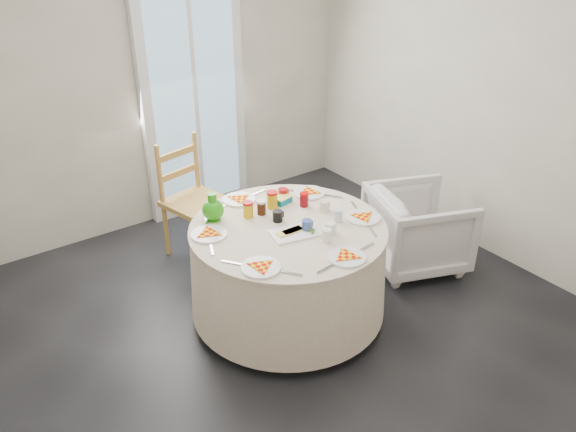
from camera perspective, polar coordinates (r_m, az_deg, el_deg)
floor at (r=4.03m, az=-0.38°, el=-11.02°), size 4.00×4.00×0.00m
wall_back at (r=5.04m, az=-14.17°, el=13.11°), size 4.00×0.02×2.60m
wall_right at (r=4.74m, az=20.02°, el=11.34°), size 0.02×4.00×2.60m
glass_door at (r=5.22m, az=-9.54°, el=11.22°), size 1.00×0.08×2.10m
table at (r=3.92m, az=-0.00°, el=-5.48°), size 1.35×1.35×0.69m
wooden_chair at (r=4.65m, az=-9.37°, el=1.32°), size 0.53×0.51×0.99m
armchair at (r=4.59m, az=13.10°, el=-0.59°), size 0.87×0.89×0.72m
place_settings at (r=3.71m, az=-0.00°, el=-0.41°), size 1.42×1.42×0.02m
jar_cluster at (r=3.88m, az=-1.29°, el=1.76°), size 0.51×0.33×0.14m
butter_tub at (r=4.02m, az=-0.57°, el=2.19°), size 0.14×0.11×0.05m
green_pitcher at (r=3.79m, az=-7.69°, el=1.64°), size 0.15×0.15×0.19m
cheese_platter at (r=3.63m, az=0.67°, el=-1.11°), size 0.34×0.26×0.04m
mugs_glasses at (r=3.77m, az=2.22°, el=0.76°), size 0.51×0.51×0.09m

